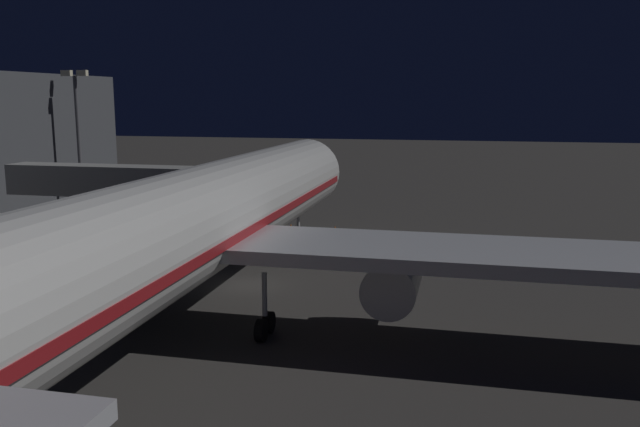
{
  "coord_description": "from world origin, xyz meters",
  "views": [
    {
      "loc": [
        -14.49,
        40.94,
        12.62
      ],
      "look_at": [
        -3.0,
        -9.23,
        3.5
      ],
      "focal_mm": 36.64,
      "sensor_mm": 36.0,
      "label": 1
    }
  ],
  "objects_px": {
    "apron_floodlight_mast": "(78,132)",
    "jet_bridge": "(143,182)",
    "traffic_cone_nose_port": "(335,229)",
    "traffic_cone_nose_starboard": "(291,227)",
    "airliner_at_gate": "(187,228)"
  },
  "relations": [
    {
      "from": "jet_bridge",
      "to": "apron_floodlight_mast",
      "type": "height_order",
      "value": "apron_floodlight_mast"
    },
    {
      "from": "apron_floodlight_mast",
      "to": "traffic_cone_nose_starboard",
      "type": "xyz_separation_m",
      "value": [
        -23.3,
        1.06,
        -8.85
      ]
    },
    {
      "from": "traffic_cone_nose_starboard",
      "to": "jet_bridge",
      "type": "bearing_deg",
      "value": 53.47
    },
    {
      "from": "traffic_cone_nose_starboard",
      "to": "traffic_cone_nose_port",
      "type": "bearing_deg",
      "value": 180.0
    },
    {
      "from": "airliner_at_gate",
      "to": "apron_floodlight_mast",
      "type": "relative_size",
      "value": 3.89
    },
    {
      "from": "jet_bridge",
      "to": "traffic_cone_nose_starboard",
      "type": "height_order",
      "value": "jet_bridge"
    },
    {
      "from": "airliner_at_gate",
      "to": "traffic_cone_nose_port",
      "type": "height_order",
      "value": "airliner_at_gate"
    },
    {
      "from": "jet_bridge",
      "to": "apron_floodlight_mast",
      "type": "xyz_separation_m",
      "value": [
        14.29,
        -13.23,
        3.22
      ]
    },
    {
      "from": "jet_bridge",
      "to": "traffic_cone_nose_starboard",
      "type": "xyz_separation_m",
      "value": [
        -9.01,
        -12.17,
        -5.62
      ]
    },
    {
      "from": "airliner_at_gate",
      "to": "jet_bridge",
      "type": "height_order",
      "value": "airliner_at_gate"
    },
    {
      "from": "jet_bridge",
      "to": "traffic_cone_nose_port",
      "type": "xyz_separation_m",
      "value": [
        -13.41,
        -12.17,
        -5.62
      ]
    },
    {
      "from": "airliner_at_gate",
      "to": "traffic_cone_nose_port",
      "type": "bearing_deg",
      "value": -94.4
    },
    {
      "from": "apron_floodlight_mast",
      "to": "airliner_at_gate",
      "type": "bearing_deg",
      "value": 130.71
    },
    {
      "from": "jet_bridge",
      "to": "traffic_cone_nose_starboard",
      "type": "relative_size",
      "value": 37.71
    },
    {
      "from": "apron_floodlight_mast",
      "to": "jet_bridge",
      "type": "bearing_deg",
      "value": 137.2
    }
  ]
}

